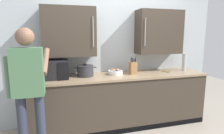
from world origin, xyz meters
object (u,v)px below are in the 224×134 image
fruit_bowl (115,72)px  knife_block (133,68)px  thermos_flask (184,62)px  wooden_spoon (168,71)px  microwave_oven (48,70)px  person_figure (29,86)px  stock_pot (85,71)px

fruit_bowl → knife_block: bearing=-6.1°
thermos_flask → fruit_bowl: bearing=179.6°
fruit_bowl → wooden_spoon: (1.02, -0.01, -0.03)m
microwave_oven → person_figure: bearing=-103.3°
microwave_oven → wooden_spoon: (2.11, -0.00, -0.13)m
wooden_spoon → person_figure: size_ratio=0.11×
fruit_bowl → person_figure: person_figure is taller
knife_block → stock_pot: (-0.82, 0.04, -0.02)m
wooden_spoon → person_figure: 2.39m
fruit_bowl → knife_block: 0.31m
knife_block → microwave_oven: bearing=179.1°
thermos_flask → person_figure: (-2.61, -0.72, -0.08)m
knife_block → wooden_spoon: knife_block is taller
microwave_oven → thermos_flask: (2.44, 0.00, 0.02)m
microwave_oven → thermos_flask: thermos_flask is taller
microwave_oven → knife_block: (1.39, -0.02, -0.03)m
wooden_spoon → stock_pot: (-1.53, 0.02, 0.08)m
knife_block → thermos_flask: size_ratio=0.92×
thermos_flask → person_figure: size_ratio=0.19×
knife_block → thermos_flask: bearing=1.3°
knife_block → person_figure: bearing=-156.1°
microwave_oven → thermos_flask: size_ratio=2.47×
wooden_spoon → stock_pot: bearing=179.2°
stock_pot → fruit_bowl: bearing=-1.0°
wooden_spoon → stock_pot: size_ratio=0.52×
fruit_bowl → person_figure: (-1.26, -0.72, 0.04)m
microwave_oven → wooden_spoon: 2.11m
stock_pot → person_figure: (-0.75, -0.73, -0.00)m
fruit_bowl → knife_block: (0.30, -0.03, 0.06)m
microwave_oven → knife_block: 1.39m
fruit_bowl → wooden_spoon: bearing=-0.7°
wooden_spoon → thermos_flask: bearing=0.5°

